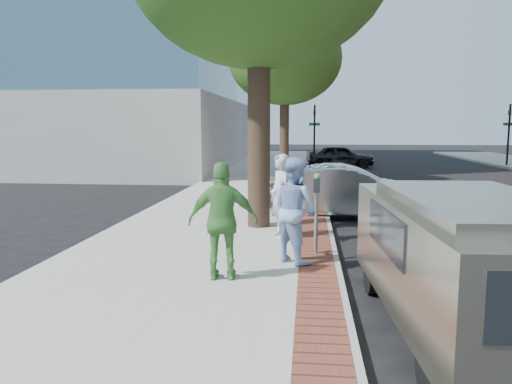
# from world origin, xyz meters

# --- Properties ---
(ground) EXTENTS (120.00, 120.00, 0.00)m
(ground) POSITION_xyz_m (0.00, 0.00, 0.00)
(ground) COLOR black
(ground) RESTS_ON ground
(sidewalk) EXTENTS (5.00, 60.00, 0.15)m
(sidewalk) POSITION_xyz_m (-1.50, 8.00, 0.07)
(sidewalk) COLOR #9E9991
(sidewalk) RESTS_ON ground
(brick_strip) EXTENTS (0.60, 60.00, 0.01)m
(brick_strip) POSITION_xyz_m (0.70, 8.00, 0.15)
(brick_strip) COLOR brown
(brick_strip) RESTS_ON sidewalk
(curb) EXTENTS (0.10, 60.00, 0.15)m
(curb) POSITION_xyz_m (1.05, 8.00, 0.07)
(curb) COLOR gray
(curb) RESTS_ON ground
(office_base) EXTENTS (18.20, 22.20, 4.00)m
(office_base) POSITION_xyz_m (-13.00, 22.00, 2.00)
(office_base) COLOR gray
(office_base) RESTS_ON ground
(signal_near) EXTENTS (0.70, 0.15, 3.80)m
(signal_near) POSITION_xyz_m (0.90, 22.00, 2.25)
(signal_near) COLOR black
(signal_near) RESTS_ON ground
(signal_far) EXTENTS (0.70, 0.15, 3.80)m
(signal_far) POSITION_xyz_m (12.50, 22.00, 2.25)
(signal_far) COLOR black
(signal_far) RESTS_ON ground
(tree_far) EXTENTS (4.80, 4.80, 7.14)m
(tree_far) POSITION_xyz_m (-0.50, 12.00, 5.30)
(tree_far) COLOR black
(tree_far) RESTS_ON sidewalk
(parking_meter) EXTENTS (0.12, 0.32, 1.47)m
(parking_meter) POSITION_xyz_m (0.69, -0.56, 1.21)
(parking_meter) COLOR gray
(parking_meter) RESTS_ON sidewalk
(person_gray) EXTENTS (0.66, 0.76, 1.75)m
(person_gray) POSITION_xyz_m (-0.04, 0.74, 1.03)
(person_gray) COLOR #BCBCC2
(person_gray) RESTS_ON sidewalk
(person_officer) EXTENTS (1.10, 1.11, 1.81)m
(person_officer) POSITION_xyz_m (0.31, -1.12, 1.05)
(person_officer) COLOR #88A9D3
(person_officer) RESTS_ON sidewalk
(person_green) EXTENTS (1.09, 0.53, 1.80)m
(person_green) POSITION_xyz_m (-0.73, -2.24, 1.05)
(person_green) COLOR #4E9242
(person_green) RESTS_ON sidewalk
(sedan_silver) EXTENTS (4.37, 1.54, 1.44)m
(sedan_silver) POSITION_xyz_m (1.60, 3.97, 0.72)
(sedan_silver) COLOR #AEB1B5
(sedan_silver) RESTS_ON ground
(bg_car) EXTENTS (4.00, 1.66, 1.35)m
(bg_car) POSITION_xyz_m (2.52, 21.02, 0.68)
(bg_car) COLOR black
(bg_car) RESTS_ON ground
(van) EXTENTS (2.04, 4.73, 1.71)m
(van) POSITION_xyz_m (2.36, -3.49, 0.94)
(van) COLOR gray
(van) RESTS_ON ground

